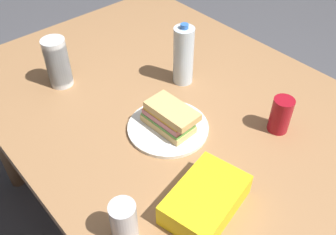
# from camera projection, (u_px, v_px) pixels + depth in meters

# --- Properties ---
(ground_plane) EXTENTS (8.00, 8.00, 0.00)m
(ground_plane) POSITION_uv_depth(u_px,v_px,m) (183.00, 227.00, 1.76)
(ground_plane) COLOR #4C4C51
(dining_table) EXTENTS (1.71, 1.10, 0.73)m
(dining_table) POSITION_uv_depth(u_px,v_px,m) (189.00, 129.00, 1.32)
(dining_table) COLOR #9E7047
(dining_table) RESTS_ON ground_plane
(paper_plate) EXTENTS (0.26, 0.26, 0.01)m
(paper_plate) POSITION_uv_depth(u_px,v_px,m) (168.00, 127.00, 1.20)
(paper_plate) COLOR white
(paper_plate) RESTS_ON dining_table
(sandwich) EXTENTS (0.19, 0.11, 0.08)m
(sandwich) POSITION_uv_depth(u_px,v_px,m) (169.00, 117.00, 1.17)
(sandwich) COLOR #DBB26B
(sandwich) RESTS_ON paper_plate
(soda_can_red) EXTENTS (0.07, 0.07, 0.12)m
(soda_can_red) POSITION_uv_depth(u_px,v_px,m) (281.00, 115.00, 1.17)
(soda_can_red) COLOR maroon
(soda_can_red) RESTS_ON dining_table
(chip_bag) EXTENTS (0.20, 0.26, 0.07)m
(chip_bag) POSITION_uv_depth(u_px,v_px,m) (206.00, 199.00, 0.96)
(chip_bag) COLOR yellow
(chip_bag) RESTS_ON dining_table
(water_bottle_tall) EXTENTS (0.07, 0.07, 0.24)m
(water_bottle_tall) POSITION_uv_depth(u_px,v_px,m) (183.00, 56.00, 1.32)
(water_bottle_tall) COLOR silver
(water_bottle_tall) RESTS_ON dining_table
(plastic_cup_stack) EXTENTS (0.08, 0.08, 0.18)m
(plastic_cup_stack) POSITION_uv_depth(u_px,v_px,m) (58.00, 63.00, 1.32)
(plastic_cup_stack) COLOR silver
(plastic_cup_stack) RESTS_ON dining_table
(soda_can_silver) EXTENTS (0.07, 0.07, 0.12)m
(soda_can_silver) POSITION_uv_depth(u_px,v_px,m) (124.00, 221.00, 0.89)
(soda_can_silver) COLOR silver
(soda_can_silver) RESTS_ON dining_table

